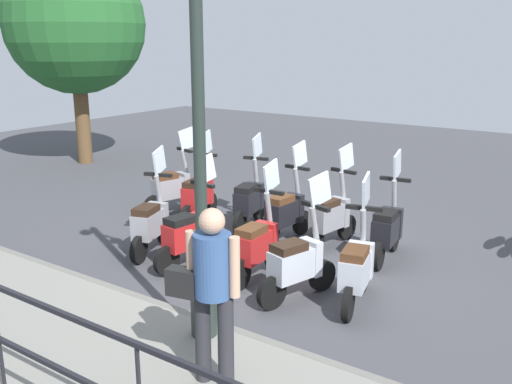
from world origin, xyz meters
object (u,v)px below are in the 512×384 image
Objects in this scene: scooter_far_0 at (388,228)px; scooter_far_1 at (331,216)px; scooter_near_0 at (357,267)px; scooter_far_5 at (173,187)px; scooter_near_3 at (189,233)px; scooter_far_4 at (199,195)px; lamp_post_near at (200,157)px; scooter_near_1 at (298,262)px; pedestrian_with_bag at (211,284)px; scooter_far_3 at (250,200)px; scooter_far_2 at (286,211)px; tree_large at (75,24)px; scooter_near_2 at (258,244)px; scooter_near_4 at (151,222)px.

scooter_far_1 is (0.06, 0.92, 0.00)m from scooter_far_0.
scooter_near_0 is 4.58m from scooter_far_5.
scooter_near_3 is 2.59m from scooter_far_5.
scooter_far_5 is at bearing 68.28° from scooter_far_4.
lamp_post_near reaches higher than scooter_far_1.
scooter_near_1 is 1.00× the size of scooter_far_5.
pedestrian_with_bag reaches higher than scooter_far_3.
scooter_far_5 is at bearing 92.35° from scooter_far_2.
scooter_far_0 is at bearing -84.44° from scooter_far_1.
tree_large is 3.31× the size of scooter_far_1.
pedestrian_with_bag is 1.03× the size of scooter_far_3.
scooter_far_5 is (0.12, 2.46, 0.00)m from scooter_far_2.
scooter_far_1 is at bearing 79.10° from scooter_far_0.
scooter_far_2 is at bearing 39.29° from scooter_near_0.
scooter_near_2 is at bearing 13.70° from pedestrian_with_bag.
pedestrian_with_bag is 1.03× the size of scooter_near_3.
scooter_far_2 is at bearing -11.33° from scooter_near_3.
scooter_far_1 is (1.76, -2.02, 0.00)m from scooter_near_4.
lamp_post_near is at bearing 140.68° from scooter_near_0.
scooter_far_3 is (1.92, 2.05, 0.00)m from scooter_near_1.
scooter_near_2 is at bearing 77.51° from scooter_near_0.
scooter_near_2 is 1.95m from scooter_far_0.
scooter_near_3 is at bearing 32.85° from pedestrian_with_bag.
scooter_far_5 is (3.31, 3.44, -1.51)m from lamp_post_near.
lamp_post_near is 2.36m from scooter_near_2.
pedestrian_with_bag reaches higher than scooter_far_1.
pedestrian_with_bag is 1.03× the size of scooter_far_1.
scooter_far_1 is 1.00× the size of scooter_far_5.
scooter_near_2 is at bearing 137.05° from scooter_far_0.
scooter_far_1 is at bearing -9.32° from scooter_near_2.
pedestrian_with_bag reaches higher than scooter_near_2.
scooter_far_4 is (-2.11, -5.55, -2.92)m from tree_large.
scooter_near_3 is (2.16, 2.13, -0.60)m from pedestrian_with_bag.
scooter_near_3 and scooter_near_4 have the same top height.
scooter_far_3 is 1.61m from scooter_far_5.
scooter_near_4 is 2.06m from scooter_far_2.
pedestrian_with_bag is at bearing -127.62° from scooter_near_3.
scooter_near_3 and scooter_far_0 have the same top height.
scooter_near_3 is (-0.20, 2.41, 0.00)m from scooter_near_0.
scooter_far_4 is at bearing 29.45° from pedestrian_with_bag.
scooter_near_0 is at bearing -77.68° from scooter_near_3.
scooter_near_1 is (2.10, 0.37, -0.60)m from pedestrian_with_bag.
scooter_near_2 is 1.00× the size of scooter_far_5.
scooter_near_2 is at bearing 16.87° from lamp_post_near.
scooter_near_1 is at bearing 98.68° from scooter_near_0.
scooter_far_4 is (1.69, 2.96, 0.00)m from scooter_near_1.
scooter_far_3 is (1.68, 1.30, 0.00)m from scooter_near_2.
scooter_far_3 is at bearing 16.49° from scooter_near_3.
scooter_far_5 is (0.12, 0.70, 0.00)m from scooter_far_4.
tree_large is at bearing 55.98° from scooter_near_0.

